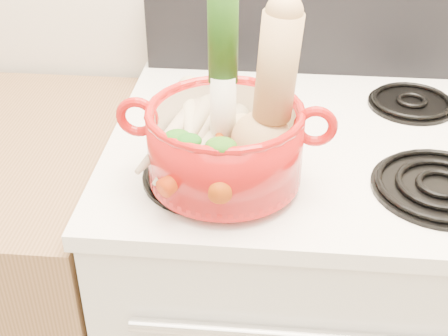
# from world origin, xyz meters

# --- Properties ---
(stove_body) EXTENTS (0.76, 0.65, 0.92)m
(stove_body) POSITION_xyz_m (0.00, 1.40, 0.46)
(stove_body) COLOR silver
(stove_body) RESTS_ON floor
(cooktop) EXTENTS (0.78, 0.67, 0.03)m
(cooktop) POSITION_xyz_m (0.00, 1.40, 0.93)
(cooktop) COLOR white
(cooktop) RESTS_ON stove_body
(control_backsplash) EXTENTS (0.76, 0.05, 0.18)m
(control_backsplash) POSITION_xyz_m (0.00, 1.70, 1.04)
(control_backsplash) COLOR black
(control_backsplash) RESTS_ON cooktop
(burner_front_left) EXTENTS (0.22, 0.22, 0.02)m
(burner_front_left) POSITION_xyz_m (-0.19, 1.24, 0.96)
(burner_front_left) COLOR black
(burner_front_left) RESTS_ON cooktop
(burner_front_right) EXTENTS (0.22, 0.22, 0.02)m
(burner_front_right) POSITION_xyz_m (0.19, 1.24, 0.96)
(burner_front_right) COLOR black
(burner_front_right) RESTS_ON cooktop
(burner_back_left) EXTENTS (0.17, 0.17, 0.02)m
(burner_back_left) POSITION_xyz_m (-0.19, 1.54, 0.96)
(burner_back_left) COLOR black
(burner_back_left) RESTS_ON cooktop
(burner_back_right) EXTENTS (0.17, 0.17, 0.02)m
(burner_back_right) POSITION_xyz_m (0.19, 1.54, 0.96)
(burner_back_right) COLOR black
(burner_back_right) RESTS_ON cooktop
(dutch_oven) EXTENTS (0.25, 0.25, 0.12)m
(dutch_oven) POSITION_xyz_m (-0.16, 1.22, 1.03)
(dutch_oven) COLOR #AD100E
(dutch_oven) RESTS_ON burner_front_left
(pot_handle_left) EXTENTS (0.07, 0.02, 0.07)m
(pot_handle_left) POSITION_xyz_m (-0.30, 1.22, 1.07)
(pot_handle_left) COLOR #AD100E
(pot_handle_left) RESTS_ON dutch_oven
(pot_handle_right) EXTENTS (0.07, 0.02, 0.07)m
(pot_handle_right) POSITION_xyz_m (-0.02, 1.22, 1.07)
(pot_handle_right) COLOR #AD100E
(pot_handle_right) RESTS_ON dutch_oven
(squash) EXTENTS (0.16, 0.15, 0.26)m
(squash) POSITION_xyz_m (-0.09, 1.22, 1.12)
(squash) COLOR tan
(squash) RESTS_ON dutch_oven
(leek) EXTENTS (0.05, 0.05, 0.30)m
(leek) POSITION_xyz_m (-0.17, 1.26, 1.14)
(leek) COLOR white
(leek) RESTS_ON dutch_oven
(ginger) EXTENTS (0.09, 0.07, 0.05)m
(ginger) POSITION_xyz_m (-0.14, 1.29, 1.02)
(ginger) COLOR #D6BA83
(ginger) RESTS_ON dutch_oven
(parsnip_0) EXTENTS (0.14, 0.20, 0.06)m
(parsnip_0) POSITION_xyz_m (-0.20, 1.24, 1.02)
(parsnip_0) COLOR beige
(parsnip_0) RESTS_ON dutch_oven
(parsnip_1) EXTENTS (0.11, 0.19, 0.06)m
(parsnip_1) POSITION_xyz_m (-0.22, 1.22, 1.02)
(parsnip_1) COLOR beige
(parsnip_1) RESTS_ON dutch_oven
(parsnip_2) EXTENTS (0.08, 0.18, 0.05)m
(parsnip_2) POSITION_xyz_m (-0.21, 1.27, 1.02)
(parsnip_2) COLOR beige
(parsnip_2) RESTS_ON dutch_oven
(parsnip_3) EXTENTS (0.12, 0.21, 0.06)m
(parsnip_3) POSITION_xyz_m (-0.25, 1.24, 1.03)
(parsnip_3) COLOR beige
(parsnip_3) RESTS_ON dutch_oven
(parsnip_4) EXTENTS (0.09, 0.22, 0.06)m
(parsnip_4) POSITION_xyz_m (-0.22, 1.26, 1.04)
(parsnip_4) COLOR beige
(parsnip_4) RESTS_ON dutch_oven
(parsnip_5) EXTENTS (0.07, 0.21, 0.06)m
(parsnip_5) POSITION_xyz_m (-0.23, 1.27, 1.05)
(parsnip_5) COLOR beige
(parsnip_5) RESTS_ON dutch_oven
(carrot_0) EXTENTS (0.10, 0.15, 0.04)m
(carrot_0) POSITION_xyz_m (-0.17, 1.19, 1.01)
(carrot_0) COLOR #BA4709
(carrot_0) RESTS_ON dutch_oven
(carrot_1) EXTENTS (0.11, 0.14, 0.04)m
(carrot_1) POSITION_xyz_m (-0.20, 1.17, 1.02)
(carrot_1) COLOR red
(carrot_1) RESTS_ON dutch_oven
(carrot_2) EXTENTS (0.05, 0.19, 0.05)m
(carrot_2) POSITION_xyz_m (-0.17, 1.18, 1.02)
(carrot_2) COLOR #C25209
(carrot_2) RESTS_ON dutch_oven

